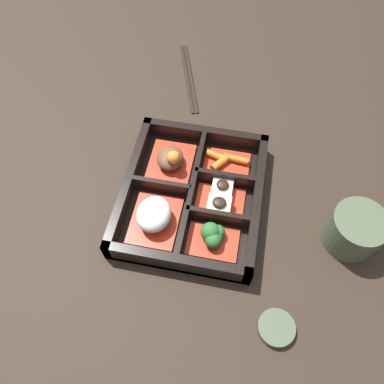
# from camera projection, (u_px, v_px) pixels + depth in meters

# --- Properties ---
(ground_plane) EXTENTS (3.00, 3.00, 0.00)m
(ground_plane) POSITION_uv_depth(u_px,v_px,m) (192.00, 199.00, 0.65)
(ground_plane) COLOR black
(bento_base) EXTENTS (0.27, 0.23, 0.01)m
(bento_base) POSITION_uv_depth(u_px,v_px,m) (192.00, 198.00, 0.65)
(bento_base) COLOR black
(bento_base) RESTS_ON ground_plane
(bento_rim) EXTENTS (0.27, 0.23, 0.04)m
(bento_rim) POSITION_uv_depth(u_px,v_px,m) (193.00, 193.00, 0.64)
(bento_rim) COLOR black
(bento_rim) RESTS_ON ground_plane
(bowl_rice) EXTENTS (0.10, 0.08, 0.05)m
(bowl_rice) POSITION_uv_depth(u_px,v_px,m) (154.00, 216.00, 0.60)
(bowl_rice) COLOR #B22D19
(bowl_rice) RESTS_ON bento_base
(bowl_stew) EXTENTS (0.10, 0.08, 0.05)m
(bowl_stew) POSITION_uv_depth(u_px,v_px,m) (171.00, 160.00, 0.67)
(bowl_stew) COLOR #B22D19
(bowl_stew) RESTS_ON bento_base
(bowl_greens) EXTENTS (0.06, 0.08, 0.04)m
(bowl_greens) POSITION_uv_depth(u_px,v_px,m) (213.00, 236.00, 0.59)
(bowl_greens) COLOR #B22D19
(bowl_greens) RESTS_ON bento_base
(bowl_tofu) EXTENTS (0.07, 0.08, 0.04)m
(bowl_tofu) POSITION_uv_depth(u_px,v_px,m) (220.00, 199.00, 0.63)
(bowl_tofu) COLOR #B22D19
(bowl_tofu) RESTS_ON bento_base
(bowl_carrots) EXTENTS (0.06, 0.08, 0.02)m
(bowl_carrots) POSITION_uv_depth(u_px,v_px,m) (226.00, 162.00, 0.68)
(bowl_carrots) COLOR #B22D19
(bowl_carrots) RESTS_ON bento_base
(tea_cup) EXTENTS (0.09, 0.09, 0.07)m
(tea_cup) POSITION_uv_depth(u_px,v_px,m) (355.00, 230.00, 0.59)
(tea_cup) COLOR #424C38
(tea_cup) RESTS_ON ground_plane
(chopsticks) EXTENTS (0.20, 0.08, 0.01)m
(chopsticks) POSITION_uv_depth(u_px,v_px,m) (189.00, 77.00, 0.81)
(chopsticks) COLOR black
(chopsticks) RESTS_ON ground_plane
(sauce_dish) EXTENTS (0.05, 0.05, 0.01)m
(sauce_dish) POSITION_uv_depth(u_px,v_px,m) (276.00, 328.00, 0.54)
(sauce_dish) COLOR #424C38
(sauce_dish) RESTS_ON ground_plane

